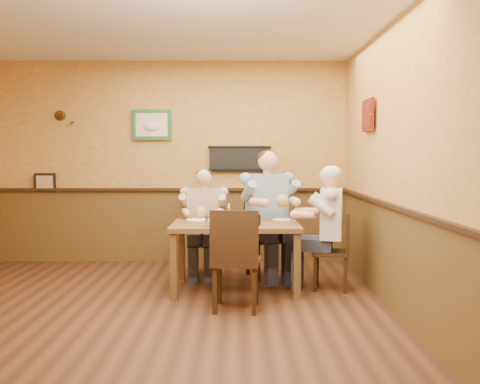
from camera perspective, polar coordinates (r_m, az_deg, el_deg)
The scene contains 17 objects.
room at distance 5.24m, azimuth -9.74°, elevation 5.92°, with size 5.02×5.03×2.81m.
dining_table at distance 5.92m, azimuth -0.49°, elevation -4.24°, with size 1.40×0.90×0.75m.
chair_back_left at distance 6.72m, azimuth -3.82°, elevation -5.33°, with size 0.39×0.39×0.84m, color #311E0F, non-canonical shape.
chair_back_right at distance 6.61m, azimuth 2.87°, elevation -4.86°, with size 0.45×0.45×0.98m, color #311E0F, non-canonical shape.
chair_right_end at distance 6.10m, azimuth 9.68°, elevation -6.18°, with size 0.40×0.40×0.87m, color #311E0F, non-canonical shape.
chair_near_side at distance 5.23m, azimuth -0.41°, elevation -7.15°, with size 0.46×0.46×0.99m, color #311E0F, non-canonical shape.
diner_tan_shirt at distance 6.69m, azimuth -3.83°, elevation -3.81°, with size 0.55×0.55×1.20m, color #D0B48F, non-canonical shape.
diner_blue_polo at distance 6.58m, azimuth 2.88°, elevation -3.05°, with size 0.65×0.65×1.40m, color #7D9EBC, non-canonical shape.
diner_white_elder at distance 6.07m, azimuth 9.70°, elevation -4.44°, with size 0.57×0.57×1.24m, color silver, non-canonical shape.
water_glass_left at distance 5.63m, azimuth -3.35°, elevation -3.06°, with size 0.09×0.09×0.13m, color white.
water_glass_mid at distance 5.58m, azimuth 1.46°, elevation -3.12°, with size 0.09×0.09×0.13m, color silver.
cola_tumbler at distance 5.75m, azimuth 1.77°, elevation -2.97°, with size 0.09×0.09×0.12m, color black.
hot_sauce_bottle at distance 5.89m, azimuth -1.21°, elevation -2.43°, with size 0.05×0.05×0.20m, color #B62B13.
salt_shaker at distance 5.98m, azimuth -1.20°, elevation -2.87°, with size 0.03×0.03×0.08m, color silver.
pepper_shaker at distance 5.94m, azimuth -1.98°, elevation -2.84°, with size 0.04×0.04×0.10m, color black.
plate_far_left at distance 6.15m, azimuth -4.52°, elevation -2.99°, with size 0.27×0.27×0.02m, color white.
plate_far_right at distance 6.19m, azimuth 4.49°, elevation -2.96°, with size 0.22×0.22×0.01m, color white.
Camera 1 is at (1.00, -5.00, 1.51)m, focal length 40.00 mm.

